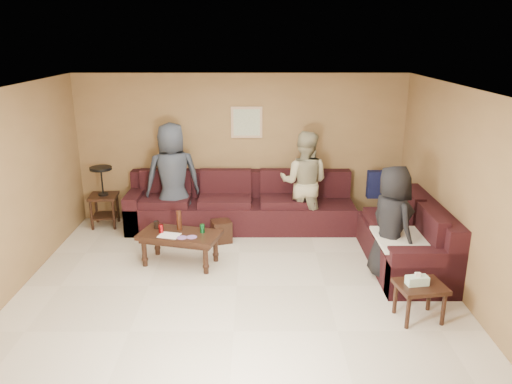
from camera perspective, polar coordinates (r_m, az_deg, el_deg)
room at (r=5.93m, az=-2.40°, el=3.63°), size 5.60×5.50×2.50m
sectional_sofa at (r=7.80m, az=4.14°, el=-3.25°), size 4.65×2.90×0.97m
coffee_table at (r=7.05m, az=-8.73°, el=-5.17°), size 1.21×0.82×0.74m
end_table_left at (r=8.67m, az=-17.05°, el=-0.38°), size 0.48×0.48×1.02m
side_table_right at (r=5.96m, az=18.21°, el=-10.47°), size 0.58×0.51×0.58m
waste_bin at (r=7.79m, az=-3.97°, el=-4.49°), size 0.36×0.36×0.34m
wall_art at (r=8.35m, az=-1.07°, el=7.97°), size 0.52×0.04×0.52m
person_left at (r=8.12m, az=-9.48°, el=1.61°), size 0.99×0.78×1.79m
person_middle at (r=8.01m, az=5.51°, el=1.10°), size 0.94×0.81×1.66m
person_right at (r=6.67m, az=15.24°, el=-3.48°), size 0.73×0.87×1.53m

